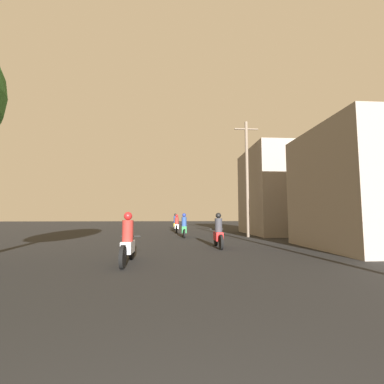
% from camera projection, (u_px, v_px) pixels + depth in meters
% --- Properties ---
extents(motorcycle_silver, '(0.60, 2.09, 1.51)m').
position_uv_depth(motorcycle_silver, '(128.00, 243.00, 7.50)').
color(motorcycle_silver, black).
rests_on(motorcycle_silver, ground_plane).
extents(motorcycle_red, '(0.60, 1.97, 1.52)m').
position_uv_depth(motorcycle_red, '(218.00, 234.00, 11.16)').
color(motorcycle_red, black).
rests_on(motorcycle_red, ground_plane).
extents(motorcycle_green, '(0.60, 2.01, 1.53)m').
position_uv_depth(motorcycle_green, '(184.00, 228.00, 16.48)').
color(motorcycle_green, black).
rests_on(motorcycle_green, ground_plane).
extents(motorcycle_white, '(0.60, 1.90, 1.47)m').
position_uv_depth(motorcycle_white, '(177.00, 225.00, 20.79)').
color(motorcycle_white, black).
rests_on(motorcycle_white, ground_plane).
extents(motorcycle_yellow, '(0.60, 2.08, 1.58)m').
position_uv_depth(motorcycle_yellow, '(175.00, 223.00, 24.79)').
color(motorcycle_yellow, black).
rests_on(motorcycle_yellow, ground_plane).
extents(building_right_near, '(4.21, 5.23, 5.10)m').
position_uv_depth(building_right_near, '(363.00, 188.00, 10.81)').
color(building_right_near, gray).
rests_on(building_right_near, ground_plane).
extents(building_right_far, '(4.18, 6.22, 6.39)m').
position_uv_depth(building_right_far, '(275.00, 192.00, 19.42)').
color(building_right_far, gray).
rests_on(building_right_far, ground_plane).
extents(utility_pole_far, '(1.60, 0.20, 7.66)m').
position_uv_depth(utility_pole_far, '(247.00, 176.00, 16.88)').
color(utility_pole_far, '#6B5B4C').
rests_on(utility_pole_far, ground_plane).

